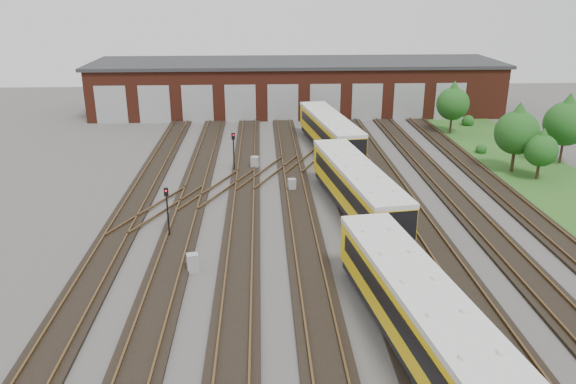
{
  "coord_description": "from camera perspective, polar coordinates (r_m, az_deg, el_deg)",
  "views": [
    {
      "loc": [
        -4.63,
        -31.62,
        15.15
      ],
      "look_at": [
        -2.87,
        4.12,
        2.0
      ],
      "focal_mm": 35.0,
      "sensor_mm": 36.0,
      "label": 1
    }
  ],
  "objects": [
    {
      "name": "track_network",
      "position": [
        35.83,
        4.61,
        -4.72
      ],
      "size": [
        30.4,
        70.0,
        0.33
      ],
      "color": "black",
      "rests_on": "ground"
    },
    {
      "name": "tree_3",
      "position": [
        50.41,
        24.37,
        4.23
      ],
      "size": [
        2.68,
        2.68,
        4.43
      ],
      "color": "#352417",
      "rests_on": "ground"
    },
    {
      "name": "grass_verge",
      "position": [
        50.2,
        25.43,
        0.62
      ],
      "size": [
        8.0,
        55.0,
        0.05
      ],
      "primitive_type": "cube",
      "color": "#21501A",
      "rests_on": "ground"
    },
    {
      "name": "relay_cabinet_3",
      "position": [
        57.78,
        7.71,
        5.37
      ],
      "size": [
        0.74,
        0.64,
        1.12
      ],
      "primitive_type": "cube",
      "rotation": [
        0.0,
        0.0,
        -0.13
      ],
      "color": "#939597",
      "rests_on": "ground"
    },
    {
      "name": "relay_cabinet_0",
      "position": [
        32.24,
        -9.66,
        -7.09
      ],
      "size": [
        0.74,
        0.66,
        1.07
      ],
      "primitive_type": "cube",
      "rotation": [
        0.0,
        0.0,
        0.23
      ],
      "color": "#939597",
      "rests_on": "ground"
    },
    {
      "name": "tree_2",
      "position": [
        55.71,
        26.49,
        6.71
      ],
      "size": [
        3.92,
        3.92,
        6.5
      ],
      "color": "#352417",
      "rests_on": "ground"
    },
    {
      "name": "bush_2",
      "position": [
        68.43,
        17.84,
        7.03
      ],
      "size": [
        1.41,
        1.41,
        1.41
      ],
      "primitive_type": "sphere",
      "color": "#174814",
      "rests_on": "ground"
    },
    {
      "name": "ground",
      "position": [
        35.37,
        5.0,
        -5.27
      ],
      "size": [
        120.0,
        120.0,
        0.0
      ],
      "primitive_type": "plane",
      "color": "#42403D",
      "rests_on": "ground"
    },
    {
      "name": "signal_mast_3",
      "position": [
        45.13,
        3.8,
        2.87
      ],
      "size": [
        0.27,
        0.26,
        2.72
      ],
      "rotation": [
        0.0,
        0.0,
        -0.43
      ],
      "color": "black",
      "rests_on": "ground"
    },
    {
      "name": "relay_cabinet_1",
      "position": [
        44.02,
        0.39,
        0.73
      ],
      "size": [
        0.66,
        0.58,
        0.99
      ],
      "primitive_type": "cube",
      "rotation": [
        0.0,
        0.0,
        0.15
      ],
      "color": "#939597",
      "rests_on": "ground"
    },
    {
      "name": "tree_0",
      "position": [
        63.35,
        16.44,
        8.96
      ],
      "size": [
        3.48,
        3.48,
        5.77
      ],
      "color": "#352417",
      "rests_on": "ground"
    },
    {
      "name": "signal_mast_1",
      "position": [
        48.42,
        -5.56,
        4.57
      ],
      "size": [
        0.31,
        0.3,
        3.44
      ],
      "rotation": [
        0.0,
        0.0,
        0.28
      ],
      "color": "black",
      "rests_on": "ground"
    },
    {
      "name": "relay_cabinet_4",
      "position": [
        42.6,
        9.16,
        -0.11
      ],
      "size": [
        0.85,
        0.78,
        1.13
      ],
      "primitive_type": "cube",
      "rotation": [
        0.0,
        0.0,
        0.39
      ],
      "color": "#939597",
      "rests_on": "ground"
    },
    {
      "name": "tree_1",
      "position": [
        51.4,
        22.29,
        6.08
      ],
      "size": [
        3.71,
        3.71,
        6.15
      ],
      "color": "#352417",
      "rests_on": "ground"
    },
    {
      "name": "signal_mast_2",
      "position": [
        52.56,
        5.84,
        5.75
      ],
      "size": [
        0.3,
        0.29,
        3.36
      ],
      "rotation": [
        0.0,
        0.0,
        0.33
      ],
      "color": "black",
      "rests_on": "ground"
    },
    {
      "name": "metro_train",
      "position": [
        39.55,
        6.99,
        0.47
      ],
      "size": [
        4.76,
        47.23,
        3.1
      ],
      "rotation": [
        0.0,
        0.0,
        0.14
      ],
      "color": "black",
      "rests_on": "ground"
    },
    {
      "name": "bush_1",
      "position": [
        57.25,
        19.04,
        4.25
      ],
      "size": [
        1.03,
        1.03,
        1.03
      ],
      "primitive_type": "sphere",
      "color": "#174814",
      "rests_on": "ground"
    },
    {
      "name": "maintenance_shed",
      "position": [
        72.73,
        0.87,
        10.72
      ],
      "size": [
        51.0,
        12.5,
        6.35
      ],
      "color": "#572215",
      "rests_on": "ground"
    },
    {
      "name": "relay_cabinet_2",
      "position": [
        49.55,
        -3.37,
        3.0
      ],
      "size": [
        0.78,
        0.7,
        1.1
      ],
      "primitive_type": "cube",
      "rotation": [
        0.0,
        0.0,
        -0.26
      ],
      "color": "#939597",
      "rests_on": "ground"
    },
    {
      "name": "signal_mast_0",
      "position": [
        36.09,
        -12.17,
        -1.41
      ],
      "size": [
        0.28,
        0.26,
        3.37
      ],
      "rotation": [
        0.0,
        0.0,
        0.08
      ],
      "color": "black",
      "rests_on": "ground"
    }
  ]
}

